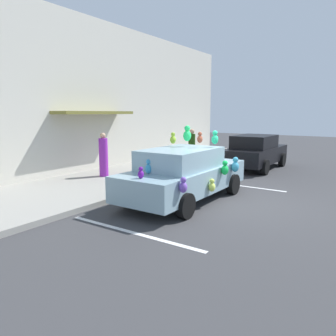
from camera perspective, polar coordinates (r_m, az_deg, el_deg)
name	(u,v)px	position (r m, az deg, el deg)	size (l,w,h in m)	color
ground_plane	(238,203)	(9.42, 12.24, -6.12)	(60.00, 60.00, 0.00)	#38383A
sidewalk	(110,180)	(12.11, -10.23, -2.16)	(24.00, 4.00, 0.15)	gray
storefront_building	(68,96)	(13.48, -17.29, 12.09)	(24.00, 1.25, 6.40)	beige
parking_stripe_front	(235,185)	(11.73, 11.71, -2.95)	(0.12, 3.60, 0.01)	silver
parking_stripe_rear	(132,232)	(7.09, -6.34, -11.26)	(0.12, 3.60, 0.01)	silver
plush_covered_car	(184,173)	(9.34, 2.91, -0.97)	(4.66, 2.12, 2.17)	#86A6B3
parked_sedan_behind	(255,152)	(15.28, 15.18, 2.82)	(4.23, 1.96, 1.54)	black
teddy_bear_on_sidewalk	(169,168)	(12.50, 0.11, -0.09)	(0.29, 0.24, 0.55)	beige
pedestrian_near_shopfront	(192,149)	(14.40, 4.22, 3.37)	(0.30, 0.30, 1.69)	#213F10
pedestrian_by_lamp	(104,156)	(12.45, -11.35, 2.06)	(0.34, 0.34, 1.66)	purple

